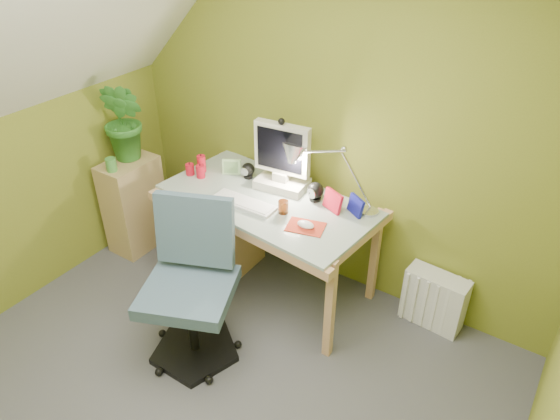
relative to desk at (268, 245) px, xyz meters
The scene contains 19 objects.
wall_back 0.95m from the desk, 61.09° to the left, with size 3.20×0.01×2.40m, color olive.
desk is the anchor object (origin of this frame).
monitor 0.65m from the desk, 90.00° to the left, with size 0.36×0.21×0.50m, color beige, non-canonical shape.
speaker_left 0.53m from the desk, 149.35° to the left, with size 0.09×0.09×0.11m, color black, non-canonical shape.
speaker_right 0.54m from the desk, 30.65° to the left, with size 0.11×0.11×0.13m, color black, non-canonical shape.
keyboard 0.42m from the desk, 119.74° to the right, with size 0.43×0.14×0.02m, color silver.
mousepad 0.56m from the desk, 20.22° to the right, with size 0.22×0.16×0.01m, color #B5311D.
mouse 0.57m from the desk, 20.22° to the right, with size 0.11×0.07×0.04m, color white.
amber_tumbler 0.46m from the desk, 23.96° to the right, with size 0.06×0.06×0.08m, color #8C4014.
candle_cluster 0.74m from the desk, behind, with size 0.16×0.14×0.12m, color red, non-canonical shape.
photo_frame_red 0.62m from the desk, 15.95° to the left, with size 0.15×0.02×0.13m, color red.
photo_frame_blue 0.73m from the desk, 15.95° to the left, with size 0.14×0.02×0.12m, color navy.
photo_frame_green 0.61m from the desk, 160.71° to the left, with size 0.13×0.02×0.11m, color #ABD491.
desk_lamp 0.85m from the desk, 21.80° to the left, with size 0.59×0.25×0.63m, color #B1B1B6, non-canonical shape.
side_ledge 1.18m from the desk, behind, with size 0.28×0.43×0.75m, color tan.
potted_plant 1.36m from the desk, behind, with size 0.34×0.27×0.61m, color #2E7125.
green_cup 1.26m from the desk, 165.79° to the right, with size 0.08×0.08×0.10m, color #49943D.
task_chair 0.78m from the desk, 92.35° to the right, with size 0.58×0.58×1.05m, color #41596A, non-canonical shape.
radiator 1.17m from the desk, 15.71° to the left, with size 0.40×0.16×0.40m, color silver.
Camera 1 is at (1.43, -1.15, 2.52)m, focal length 33.00 mm.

